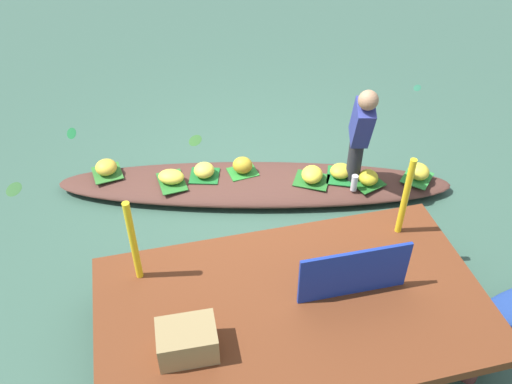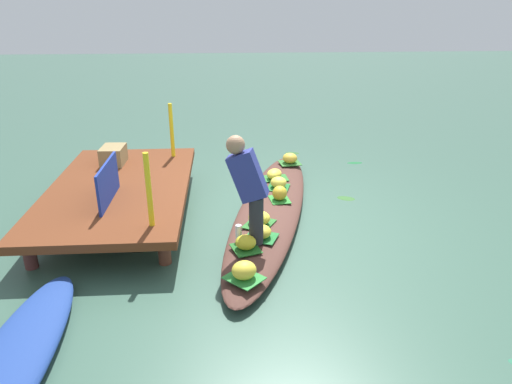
{
  "view_description": "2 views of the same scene",
  "coord_description": "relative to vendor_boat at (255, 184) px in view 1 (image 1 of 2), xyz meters",
  "views": [
    {
      "loc": [
        1.11,
        4.7,
        4.0
      ],
      "look_at": [
        0.1,
        0.48,
        0.38
      ],
      "focal_mm": 38.36,
      "sensor_mm": 36.0,
      "label": 1
    },
    {
      "loc": [
        -5.68,
        0.57,
        2.73
      ],
      "look_at": [
        -0.04,
        0.2,
        0.37
      ],
      "focal_mm": 32.86,
      "sensor_mm": 36.0,
      "label": 2
    }
  ],
  "objects": [
    {
      "name": "vendor_person",
      "position": [
        -1.05,
        0.35,
        0.79
      ],
      "size": [
        0.28,
        0.48,
        1.23
      ],
      "color": "#28282D",
      "rests_on": "vendor_boat"
    },
    {
      "name": "dock_platform",
      "position": [
        0.15,
        2.0,
        0.28
      ],
      "size": [
        3.2,
        1.8,
        0.43
      ],
      "color": "brown",
      "rests_on": "ground"
    },
    {
      "name": "leaf_mat_3",
      "position": [
        -0.61,
        0.19,
        0.1
      ],
      "size": [
        0.48,
        0.45,
        0.01
      ],
      "primitive_type": "cube",
      "rotation": [
        0.0,
        0.0,
        2.63
      ],
      "color": "#256726",
      "rests_on": "vendor_boat"
    },
    {
      "name": "canal_water",
      "position": [
        0.0,
        0.0,
        -0.09
      ],
      "size": [
        40.0,
        40.0,
        0.0
      ],
      "primitive_type": "plane",
      "color": "#365848",
      "rests_on": "ground"
    },
    {
      "name": "railing_post_west",
      "position": [
        -1.05,
        1.4,
        0.75
      ],
      "size": [
        0.06,
        0.06,
        0.83
      ],
      "primitive_type": "cylinder",
      "color": "yellow",
      "rests_on": "dock_platform"
    },
    {
      "name": "leaf_mat_6",
      "position": [
        -0.95,
        0.2,
        0.1
      ],
      "size": [
        0.4,
        0.43,
        0.01
      ],
      "primitive_type": "cube",
      "rotation": [
        0.0,
        0.0,
        1.18
      ],
      "color": "#1C6E2E",
      "rests_on": "vendor_boat"
    },
    {
      "name": "banana_bunch_1",
      "position": [
        1.61,
        -0.47,
        0.18
      ],
      "size": [
        0.29,
        0.29,
        0.17
      ],
      "primitive_type": "ellipsoid",
      "rotation": [
        0.0,
        0.0,
        1.8
      ],
      "color": "gold",
      "rests_on": "vendor_boat"
    },
    {
      "name": "water_bottle",
      "position": [
        -1.01,
        0.46,
        0.19
      ],
      "size": [
        0.07,
        0.07,
        0.19
      ],
      "primitive_type": "cylinder",
      "color": "silver",
      "rests_on": "vendor_boat"
    },
    {
      "name": "leaf_mat_7",
      "position": [
        -1.2,
        0.39,
        0.1
      ],
      "size": [
        0.39,
        0.36,
        0.01
      ],
      "primitive_type": "cube",
      "rotation": [
        0.0,
        0.0,
        0.32
      ],
      "color": "#1F6221",
      "rests_on": "vendor_boat"
    },
    {
      "name": "market_banner",
      "position": [
        -0.35,
        2.0,
        0.58
      ],
      "size": [
        0.93,
        0.04,
        0.48
      ],
      "primitive_type": "cube",
      "rotation": [
        0.0,
        0.0,
        -0.01
      ],
      "color": "navy",
      "rests_on": "dock_platform"
    },
    {
      "name": "drifting_plant_2",
      "position": [
        0.51,
        -1.16,
        -0.09
      ],
      "size": [
        0.25,
        0.3,
        0.01
      ],
      "primitive_type": "ellipsoid",
      "rotation": [
        0.0,
        0.0,
        1.18
      ],
      "color": "#2E5D27",
      "rests_on": "ground"
    },
    {
      "name": "leaf_mat_5",
      "position": [
        0.54,
        -0.17,
        0.1
      ],
      "size": [
        0.39,
        0.38,
        0.01
      ],
      "primitive_type": "cube",
      "rotation": [
        0.0,
        0.0,
        2.86
      ],
      "color": "#1A6628",
      "rests_on": "vendor_boat"
    },
    {
      "name": "banana_bunch_5",
      "position": [
        0.54,
        -0.17,
        0.17
      ],
      "size": [
        0.32,
        0.32,
        0.16
      ],
      "primitive_type": "ellipsoid",
      "rotation": [
        0.0,
        0.0,
        3.78
      ],
      "color": "#F3DB4A",
      "rests_on": "vendor_boat"
    },
    {
      "name": "leaf_mat_4",
      "position": [
        0.91,
        -0.14,
        0.1
      ],
      "size": [
        0.32,
        0.43,
        0.01
      ],
      "primitive_type": "cube",
      "rotation": [
        0.0,
        0.0,
        1.67
      ],
      "color": "#286D28",
      "rests_on": "vendor_boat"
    },
    {
      "name": "produce_crate",
      "position": [
        1.05,
        2.24,
        0.47
      ],
      "size": [
        0.45,
        0.34,
        0.26
      ],
      "primitive_type": "cube",
      "rotation": [
        0.0,
        0.0,
        -0.04
      ],
      "color": "#917B4F",
      "rests_on": "dock_platform"
    },
    {
      "name": "leaf_mat_0",
      "position": [
        0.11,
        -0.13,
        0.1
      ],
      "size": [
        0.35,
        0.3,
        0.01
      ],
      "primitive_type": "cube",
      "rotation": [
        0.0,
        0.0,
        0.13
      ],
      "color": "#2A822D",
      "rests_on": "vendor_boat"
    },
    {
      "name": "vendor_boat",
      "position": [
        0.0,
        0.0,
        0.0
      ],
      "size": [
        4.52,
        1.85,
        0.18
      ],
      "primitive_type": "ellipsoid",
      "rotation": [
        0.0,
        0.0,
        -0.24
      ],
      "color": "#4F2F26",
      "rests_on": "ground"
    },
    {
      "name": "banana_bunch_4",
      "position": [
        0.91,
        -0.14,
        0.17
      ],
      "size": [
        0.35,
        0.31,
        0.14
      ],
      "primitive_type": "ellipsoid",
      "rotation": [
        0.0,
        0.0,
        2.74
      ],
      "color": "yellow",
      "rests_on": "vendor_boat"
    },
    {
      "name": "leaf_mat_1",
      "position": [
        1.61,
        -0.47,
        0.1
      ],
      "size": [
        0.36,
        0.38,
        0.01
      ],
      "primitive_type": "cube",
      "rotation": [
        0.0,
        0.0,
        1.72
      ],
      "color": "#2F6F2B",
      "rests_on": "vendor_boat"
    },
    {
      "name": "banana_bunch_3",
      "position": [
        -0.61,
        0.19,
        0.18
      ],
      "size": [
        0.32,
        0.34,
        0.16
      ],
      "primitive_type": "ellipsoid",
      "rotation": [
        0.0,
        0.0,
        1.14
      ],
      "color": "yellow",
      "rests_on": "vendor_boat"
    },
    {
      "name": "banana_bunch_2",
      "position": [
        -1.78,
        0.43,
        0.18
      ],
      "size": [
        0.3,
        0.31,
        0.18
      ],
      "primitive_type": "ellipsoid",
      "rotation": [
        0.0,
        0.0,
        1.93
      ],
      "color": "yellow",
      "rests_on": "vendor_boat"
    },
    {
      "name": "drifting_plant_1",
      "position": [
        2.07,
        -1.71,
        -0.09
      ],
      "size": [
        0.12,
        0.28,
        0.01
      ],
      "primitive_type": "ellipsoid",
      "rotation": [
        0.0,
        0.0,
        1.59
      ],
      "color": "#165C2D",
      "rests_on": "ground"
    },
    {
      "name": "banana_bunch_6",
      "position": [
        -0.95,
        0.2,
        0.17
      ],
      "size": [
        0.31,
        0.29,
        0.15
      ],
      "primitive_type": "ellipsoid",
      "rotation": [
        0.0,
        0.0,
        3.48
      ],
      "color": "gold",
      "rests_on": "vendor_boat"
    },
    {
      "name": "drifting_plant_3",
      "position": [
        -2.9,
        -1.76,
        -0.09
      ],
      "size": [
        0.21,
        0.23,
        0.01
      ],
      "primitive_type": "ellipsoid",
      "rotation": [
        0.0,
        0.0,
        0.92
      ],
      "color": "#27674A",
      "rests_on": "ground"
    },
    {
      "name": "drifting_plant_0",
      "position": [
        2.69,
        -0.67,
        -0.09
      ],
      "size": [
        0.19,
        0.28,
        0.01
      ],
      "primitive_type": "ellipsoid",
      "rotation": [
        0.0,
        0.0,
        1.49
      ],
      "color": "#2C5929",
      "rests_on": "ground"
    },
    {
      "name": "banana_bunch_0",
      "position": [
        0.11,
        -0.13,
        0.19
      ],
      "size": [
        0.28,
        0.26,
        0.19
      ],
      "primitive_type": "ellipsoid",
      "rotation": [
        0.0,
        0.0,
        2.81
      ],
      "color": "gold",
      "rests_on": "vendor_boat"
    },
    {
      "name": "banana_bunch_7",
      "position": [
        -1.2,
        0.39,
        0.17
      ],
      "size": [
        0.25,
        0.26,
        0.16
      ],
      "primitive_type": "ellipsoid",
      "rotation": [
        0.0,
        0.0,
        4.57
      ],
      "color": "gold",
      "rests_on": "vendor_boat"
    },
    {
      "name": "leaf_mat_2",
      "position": [
        -1.78,
        0.43,
        0.1
      ],
      "size": [
        0.45,
        0.45,
        0.01
      ],
      "primitive_type": "cube",
      "rotation": [
        0.0,
        0.0,
        0.8
      ],
      "color": "#2C8536",
      "rests_on": "vendor_boat"
    },
    {
      "name": "railing_post_east",
      "position": [
        1.35,
        1.4,
        0.75
      ],
      "size": [
        0.06,
        0.06,
        0.83
      ],
      "primitive_type": "cylinder",
      "color": "yellow",
      "rests_on": "dock_platform"
    }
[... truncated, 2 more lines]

